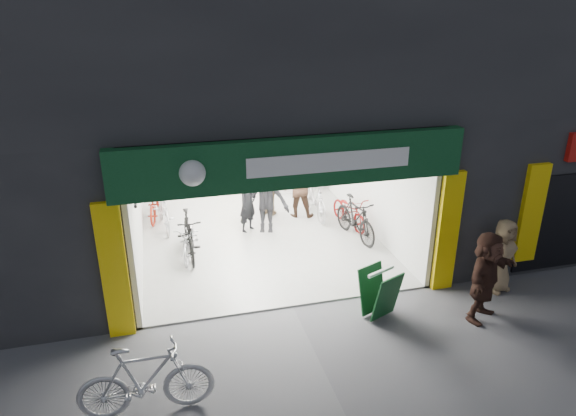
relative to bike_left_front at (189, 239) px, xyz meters
name	(u,v)px	position (x,y,z in m)	size (l,w,h in m)	color
ground	(293,307)	(1.80, -2.77, -0.43)	(60.00, 60.00, 0.00)	#56565B
building	(277,57)	(2.71, 2.21, 3.88)	(17.00, 10.27, 8.00)	#232326
bike_left_front	(189,239)	(0.00, 0.00, 0.00)	(0.57, 1.64, 0.86)	silver
bike_left_midfront	(189,236)	(0.00, -0.04, 0.12)	(0.52, 1.83, 1.10)	black
bike_left_midback	(156,203)	(-0.70, 2.57, 0.02)	(0.60, 1.71, 0.90)	#9A1E0E
bike_left_back	(163,208)	(-0.53, 1.83, 0.14)	(0.54, 1.91, 1.15)	silver
bike_right_front	(355,219)	(4.16, -0.10, 0.12)	(0.52, 1.84, 1.11)	black
bike_right_mid	(349,211)	(4.30, 0.68, 0.01)	(0.58, 1.67, 0.88)	maroon
bike_right_back	(315,198)	(3.61, 1.54, 0.13)	(0.52, 1.85, 1.11)	silver
parked_bike	(146,380)	(-1.00, -4.94, 0.16)	(0.56, 1.97, 1.18)	silver
customer_a	(248,203)	(1.61, 1.02, 0.39)	(0.60, 0.39, 1.64)	black
customer_b	(299,187)	(3.17, 1.66, 0.46)	(0.87, 0.67, 1.78)	#39251A
customer_c	(266,199)	(2.05, 0.83, 0.50)	(1.21, 0.69, 1.87)	black
customer_d	(269,188)	(2.38, 1.91, 0.42)	(0.99, 0.41, 1.69)	#81684B
pedestrian_near	(502,256)	(6.14, -3.20, 0.37)	(0.78, 0.51, 1.60)	#89704F
pedestrian_far	(485,277)	(5.19, -4.01, 0.47)	(1.66, 0.53, 1.79)	#372019
sandwich_board	(379,292)	(3.32, -3.46, 0.10)	(0.81, 0.82, 0.96)	#10431D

